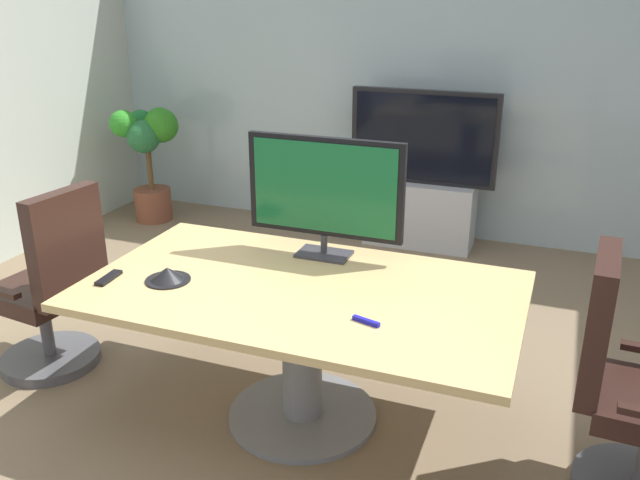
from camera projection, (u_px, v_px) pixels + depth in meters
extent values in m
plane|color=#7A664C|center=(294.00, 406.00, 3.53)|extent=(7.00, 7.00, 0.00)
cube|color=#9EB2B7|center=(428.00, 76.00, 5.58)|extent=(6.00, 0.10, 2.73)
cube|color=tan|center=(301.00, 291.00, 3.19)|extent=(2.07, 1.18, 0.04)
cylinder|color=slate|center=(302.00, 358.00, 3.32)|extent=(0.20, 0.20, 0.70)
cylinder|color=slate|center=(303.00, 414.00, 3.44)|extent=(0.76, 0.76, 0.03)
cylinder|color=#4C4C51|center=(51.00, 358.00, 3.93)|extent=(0.56, 0.56, 0.06)
cylinder|color=#4C4C51|center=(46.00, 327.00, 3.85)|extent=(0.07, 0.07, 0.36)
cube|color=black|center=(40.00, 292.00, 3.77)|extent=(0.53, 0.53, 0.10)
cube|color=black|center=(67.00, 246.00, 3.54)|extent=(0.14, 0.46, 0.60)
cube|color=black|center=(75.00, 258.00, 3.94)|extent=(0.28, 0.08, 0.03)
cube|color=black|center=(598.00, 323.00, 2.74)|extent=(0.12, 0.46, 0.60)
cube|color=#333338|center=(324.00, 254.00, 3.55)|extent=(0.28, 0.18, 0.02)
cylinder|color=#333338|center=(324.00, 244.00, 3.53)|extent=(0.04, 0.04, 0.10)
cube|color=black|center=(325.00, 187.00, 3.43)|extent=(0.84, 0.04, 0.52)
cube|color=#14592D|center=(324.00, 188.00, 3.41)|extent=(0.77, 0.01, 0.47)
cube|color=#B7BABC|center=(420.00, 213.00, 5.65)|extent=(0.90, 0.36, 0.55)
cube|color=black|center=(423.00, 137.00, 5.39)|extent=(1.20, 0.06, 0.76)
cube|color=black|center=(423.00, 138.00, 5.36)|extent=(1.12, 0.01, 0.69)
cylinder|color=brown|center=(153.00, 204.00, 6.28)|extent=(0.34, 0.34, 0.30)
cylinder|color=brown|center=(150.00, 166.00, 6.15)|extent=(0.05, 0.05, 0.44)
sphere|color=#2C7A1C|center=(161.00, 125.00, 5.99)|extent=(0.31, 0.31, 0.31)
sphere|color=#1D842F|center=(160.00, 123.00, 6.17)|extent=(0.28, 0.28, 0.28)
sphere|color=#1F7432|center=(141.00, 124.00, 6.22)|extent=(0.26, 0.26, 0.26)
sphere|color=#2D8E26|center=(123.00, 124.00, 5.94)|extent=(0.24, 0.24, 0.24)
sphere|color=#246533|center=(143.00, 136.00, 5.95)|extent=(0.30, 0.30, 0.30)
cone|color=black|center=(167.00, 274.00, 3.24)|extent=(0.19, 0.19, 0.07)
cylinder|color=black|center=(168.00, 280.00, 3.25)|extent=(0.22, 0.22, 0.01)
cube|color=black|center=(109.00, 278.00, 3.26)|extent=(0.06, 0.17, 0.02)
cube|color=#1919A5|center=(366.00, 321.00, 2.84)|extent=(0.13, 0.05, 0.02)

